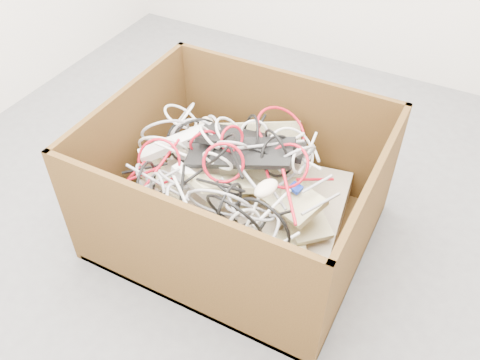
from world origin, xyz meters
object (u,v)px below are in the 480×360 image
at_px(cardboard_box, 235,206).
at_px(power_strip_left, 174,143).
at_px(power_strip_right, 199,185).
at_px(vga_plug, 296,188).

height_order(cardboard_box, power_strip_left, cardboard_box).
bearing_deg(power_strip_left, power_strip_right, -77.65).
distance_m(cardboard_box, vga_plug, 0.32).
distance_m(cardboard_box, power_strip_left, 0.38).
bearing_deg(power_strip_right, power_strip_left, 159.51).
relative_size(cardboard_box, power_strip_right, 4.06).
bearing_deg(power_strip_right, cardboard_box, 57.49).
xyz_separation_m(power_strip_right, vga_plug, (0.36, 0.14, 0.02)).
bearing_deg(cardboard_box, power_strip_left, 174.71).
relative_size(power_strip_left, vga_plug, 6.88).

